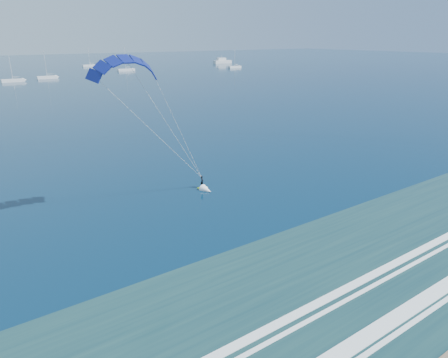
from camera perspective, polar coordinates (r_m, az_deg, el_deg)
kitesurfer_rig at (r=42.91m, az=-8.11°, el=7.73°), size 15.25×5.08×17.09m
motor_yacht at (r=286.18m, az=-0.26°, el=16.48°), size 13.32×3.55×5.73m
sailboat_3 at (r=196.30m, az=-23.93°, el=13.15°), size 8.39×2.40×11.69m
sailboat_4 at (r=267.81m, az=-18.61°, el=15.12°), size 8.83×2.40×11.99m
sailboat_5 at (r=227.68m, az=-13.81°, el=14.92°), size 9.13×2.40×12.41m
sailboat_6 at (r=243.19m, az=1.54°, el=15.72°), size 8.15×2.40×11.12m
sailboat_7 at (r=187.78m, az=-27.92°, el=12.34°), size 8.56×2.40×10.59m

